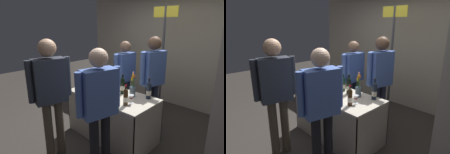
{
  "view_description": "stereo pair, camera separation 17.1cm",
  "coord_description": "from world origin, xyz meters",
  "views": [
    {
      "loc": [
        2.01,
        -2.15,
        1.91
      ],
      "look_at": [
        0.0,
        0.0,
        1.07
      ],
      "focal_mm": 30.38,
      "sensor_mm": 36.0,
      "label": 1
    },
    {
      "loc": [
        2.13,
        -2.03,
        1.91
      ],
      "look_at": [
        0.0,
        0.0,
        1.07
      ],
      "focal_mm": 30.38,
      "sensor_mm": 36.0,
      "label": 2
    }
  ],
  "objects": [
    {
      "name": "display_bottle_7",
      "position": [
        0.1,
        0.15,
        0.91
      ],
      "size": [
        0.07,
        0.07,
        0.33
      ],
      "color": "black",
      "rests_on": "tasting_table"
    },
    {
      "name": "flower_vase",
      "position": [
        0.3,
        0.16,
        0.89
      ],
      "size": [
        0.1,
        0.09,
        0.41
      ],
      "color": "slate",
      "rests_on": "tasting_table"
    },
    {
      "name": "display_bottle_3",
      "position": [
        -0.46,
        0.22,
        0.92
      ],
      "size": [
        0.08,
        0.08,
        0.37
      ],
      "color": "black",
      "rests_on": "tasting_table"
    },
    {
      "name": "display_bottle_2",
      "position": [
        -0.37,
        -0.22,
        0.9
      ],
      "size": [
        0.07,
        0.07,
        0.32
      ],
      "color": "#38230F",
      "rests_on": "tasting_table"
    },
    {
      "name": "display_bottle_0",
      "position": [
        0.44,
        -0.18,
        0.9
      ],
      "size": [
        0.07,
        0.07,
        0.31
      ],
      "color": "#38230F",
      "rests_on": "tasting_table"
    },
    {
      "name": "taster_foreground_left",
      "position": [
        0.46,
        -0.71,
        0.99
      ],
      "size": [
        0.3,
        0.59,
        1.64
      ],
      "rotation": [
        0.0,
        0.0,
        1.35
      ],
      "color": "black",
      "rests_on": "ground_plane"
    },
    {
      "name": "booth_signpost",
      "position": [
        0.22,
        1.21,
        1.37
      ],
      "size": [
        0.49,
        0.04,
        2.23
      ],
      "color": "#47474C",
      "rests_on": "ground_plane"
    },
    {
      "name": "brochure_stand",
      "position": [
        -0.54,
        -0.06,
        0.84
      ],
      "size": [
        0.09,
        0.14,
        0.14
      ],
      "primitive_type": "cube",
      "rotation": [
        0.11,
        0.0,
        1.09
      ],
      "color": "silver",
      "rests_on": "tasting_table"
    },
    {
      "name": "display_bottle_8",
      "position": [
        0.07,
        0.0,
        0.89
      ],
      "size": [
        0.07,
        0.07,
        0.31
      ],
      "color": "#38230F",
      "rests_on": "tasting_table"
    },
    {
      "name": "wine_glass_near_vendor",
      "position": [
        -0.24,
        0.18,
        0.87
      ],
      "size": [
        0.07,
        0.07,
        0.14
      ],
      "color": "silver",
      "rests_on": "tasting_table"
    },
    {
      "name": "ground_plane",
      "position": [
        0.0,
        0.0,
        0.0
      ],
      "size": [
        12.0,
        12.0,
        0.0
      ],
      "primitive_type": "plane",
      "color": "#38332D"
    },
    {
      "name": "display_bottle_4",
      "position": [
        0.54,
        0.25,
        0.91
      ],
      "size": [
        0.08,
        0.08,
        0.33
      ],
      "color": "#192333",
      "rests_on": "tasting_table"
    },
    {
      "name": "tasting_table",
      "position": [
        0.0,
        0.0,
        0.53
      ],
      "size": [
        1.48,
        0.74,
        0.77
      ],
      "color": "beige",
      "rests_on": "ground_plane"
    },
    {
      "name": "display_bottle_1",
      "position": [
        -0.41,
        0.07,
        0.92
      ],
      "size": [
        0.08,
        0.08,
        0.35
      ],
      "color": "#192333",
      "rests_on": "tasting_table"
    },
    {
      "name": "display_bottle_6",
      "position": [
        -0.14,
        0.07,
        0.92
      ],
      "size": [
        0.08,
        0.08,
        0.37
      ],
      "color": "#192333",
      "rests_on": "tasting_table"
    },
    {
      "name": "back_partition",
      "position": [
        0.0,
        2.07,
        1.42
      ],
      "size": [
        5.04,
        0.12,
        2.84
      ],
      "primitive_type": "cube",
      "color": "#B2A893",
      "rests_on": "ground_plane"
    },
    {
      "name": "wine_glass_mid",
      "position": [
        0.46,
        -0.07,
        0.86
      ],
      "size": [
        0.08,
        0.08,
        0.13
      ],
      "color": "silver",
      "rests_on": "tasting_table"
    },
    {
      "name": "vendor_presenter",
      "position": [
        -0.31,
        0.71,
        0.95
      ],
      "size": [
        0.22,
        0.62,
        1.58
      ],
      "rotation": [
        0.0,
        0.0,
        -1.55
      ],
      "color": "#2D3347",
      "rests_on": "ground_plane"
    },
    {
      "name": "featured_wine_bottle",
      "position": [
        -0.06,
        0.18,
        0.9
      ],
      "size": [
        0.07,
        0.07,
        0.3
      ],
      "color": "black",
      "rests_on": "tasting_table"
    },
    {
      "name": "taster_foreground_right",
      "position": [
        -0.26,
        -0.94,
        1.04
      ],
      "size": [
        0.29,
        0.58,
        1.72
      ],
      "rotation": [
        0.0,
        0.0,
        1.36
      ],
      "color": "#4C4233",
      "rests_on": "ground_plane"
    },
    {
      "name": "wine_glass_near_taster",
      "position": [
        -0.4,
        -0.07,
        0.88
      ],
      "size": [
        0.07,
        0.07,
        0.15
      ],
      "color": "silver",
      "rests_on": "tasting_table"
    },
    {
      "name": "display_bottle_5",
      "position": [
        0.17,
        -0.22,
        0.92
      ],
      "size": [
        0.08,
        0.08,
        0.35
      ],
      "color": "black",
      "rests_on": "tasting_table"
    },
    {
      "name": "vendor_assistant",
      "position": [
        0.33,
        0.71,
        1.02
      ],
      "size": [
        0.3,
        0.57,
        1.69
      ],
      "rotation": [
        0.0,
        0.0,
        -1.8
      ],
      "color": "#2D3347",
      "rests_on": "ground_plane"
    }
  ]
}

